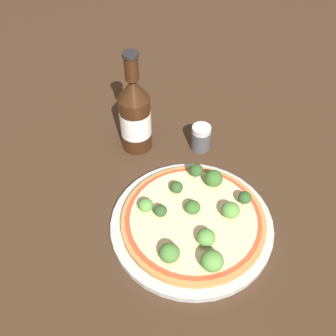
{
  "coord_description": "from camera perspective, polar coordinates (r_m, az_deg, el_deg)",
  "views": [
    {
      "loc": [
        -0.07,
        -0.42,
        0.58
      ],
      "look_at": [
        -0.06,
        0.07,
        0.06
      ],
      "focal_mm": 42.0,
      "sensor_mm": 36.0,
      "label": 1
    }
  ],
  "objects": [
    {
      "name": "broccoli_floret_9",
      "position": [
        0.68,
        3.58,
        -5.71
      ],
      "size": [
        0.03,
        0.03,
        0.02
      ],
      "color": "#6B8E51",
      "rests_on": "pizza"
    },
    {
      "name": "broccoli_floret_5",
      "position": [
        0.68,
        9.06,
        -6.05
      ],
      "size": [
        0.03,
        0.03,
        0.03
      ],
      "color": "#6B8E51",
      "rests_on": "pizza"
    },
    {
      "name": "ground_plane",
      "position": [
        0.72,
        4.87,
        -7.26
      ],
      "size": [
        3.0,
        3.0,
        0.0
      ],
      "primitive_type": "plane",
      "color": "#3D2819"
    },
    {
      "name": "broccoli_floret_7",
      "position": [
        0.62,
        6.42,
        -13.26
      ],
      "size": [
        0.04,
        0.04,
        0.03
      ],
      "color": "#6B8E51",
      "rests_on": "pizza"
    },
    {
      "name": "broccoli_floret_1",
      "position": [
        0.74,
        4.12,
        -0.33
      ],
      "size": [
        0.03,
        0.03,
        0.03
      ],
      "color": "#6B8E51",
      "rests_on": "pizza"
    },
    {
      "name": "plate",
      "position": [
        0.7,
        3.44,
        -8.11
      ],
      "size": [
        0.29,
        0.29,
        0.01
      ],
      "color": "#B2B7B2",
      "rests_on": "ground_plane"
    },
    {
      "name": "broccoli_floret_10",
      "position": [
        0.69,
        -3.26,
        -5.08
      ],
      "size": [
        0.03,
        0.03,
        0.02
      ],
      "color": "#6B8E51",
      "rests_on": "pizza"
    },
    {
      "name": "pizza",
      "position": [
        0.69,
        3.67,
        -7.46
      ],
      "size": [
        0.25,
        0.25,
        0.01
      ],
      "color": "#B77F42",
      "rests_on": "plate"
    },
    {
      "name": "pepper_shaker",
      "position": [
        0.83,
        4.79,
        4.41
      ],
      "size": [
        0.04,
        0.04,
        0.06
      ],
      "color": "#4C4C51",
      "rests_on": "ground_plane"
    },
    {
      "name": "beer_bottle",
      "position": [
        0.79,
        -4.81,
        7.73
      ],
      "size": [
        0.06,
        0.06,
        0.22
      ],
      "color": "#381E0F",
      "rests_on": "ground_plane"
    },
    {
      "name": "broccoli_floret_6",
      "position": [
        0.68,
        -1.09,
        -6.24
      ],
      "size": [
        0.02,
        0.02,
        0.02
      ],
      "color": "#6B8E51",
      "rests_on": "pizza"
    },
    {
      "name": "broccoli_floret_0",
      "position": [
        0.71,
        1.25,
        -2.82
      ],
      "size": [
        0.02,
        0.02,
        0.02
      ],
      "color": "#6B8E51",
      "rests_on": "pizza"
    },
    {
      "name": "broccoli_floret_2",
      "position": [
        0.71,
        11.08,
        -4.25
      ],
      "size": [
        0.02,
        0.02,
        0.03
      ],
      "color": "#6B8E51",
      "rests_on": "pizza"
    },
    {
      "name": "broccoli_floret_4",
      "position": [
        0.73,
        6.64,
        -1.51
      ],
      "size": [
        0.03,
        0.03,
        0.03
      ],
      "color": "#6B8E51",
      "rests_on": "pizza"
    },
    {
      "name": "broccoli_floret_8",
      "position": [
        0.65,
        5.11,
        -9.99
      ],
      "size": [
        0.03,
        0.03,
        0.03
      ],
      "color": "#6B8E51",
      "rests_on": "pizza"
    },
    {
      "name": "broccoli_floret_3",
      "position": [
        0.63,
        0.19,
        -12.22
      ],
      "size": [
        0.03,
        0.03,
        0.03
      ],
      "color": "#6B8E51",
      "rests_on": "pizza"
    }
  ]
}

